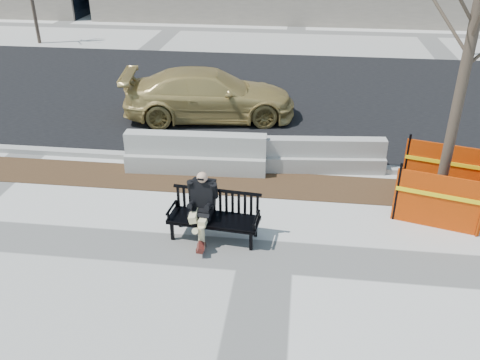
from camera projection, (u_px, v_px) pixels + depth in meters
The scene contains 12 objects.
ground at pixel (266, 256), 8.89m from camera, with size 120.00×120.00×0.00m, color beige.
mulch_strip at pixel (275, 185), 11.16m from camera, with size 40.00×1.20×0.02m, color #47301C.
asphalt_street at pixel (287, 95), 16.59m from camera, with size 60.00×10.40×0.01m, color black.
curb at pixel (278, 164), 11.97m from camera, with size 60.00×0.25×0.12m, color #9E9B93.
bench at pixel (214, 238), 9.38m from camera, with size 1.68×0.60×0.90m, color black, non-canonical shape.
seated_man at pixel (203, 235), 9.47m from camera, with size 0.54×0.90×1.25m, color black, non-canonical shape.
tree_fence at pixel (436, 208), 10.31m from camera, with size 2.40×2.40×6.00m, color #DE3D03, non-canonical shape.
sedan at pixel (210, 118), 14.78m from camera, with size 1.96×4.82×1.40m, color tan.
jersey_barrier_left at pixel (197, 170), 11.82m from camera, with size 3.20×0.64×0.92m, color #A8A69D, non-canonical shape.
jersey_barrier_right at pixel (323, 169), 11.85m from camera, with size 2.74×0.55×0.79m, color #A09D95, non-canonical shape.
far_tree_left at pixel (40, 43), 23.06m from camera, with size 1.72×1.72×4.65m, color #4D3D31, non-canonical shape.
far_tree_right at pixel (467, 55), 21.22m from camera, with size 2.00×2.00×5.40m, color #3F3429, non-canonical shape.
Camera 1 is at (0.45, -7.22, 5.34)m, focal length 38.15 mm.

